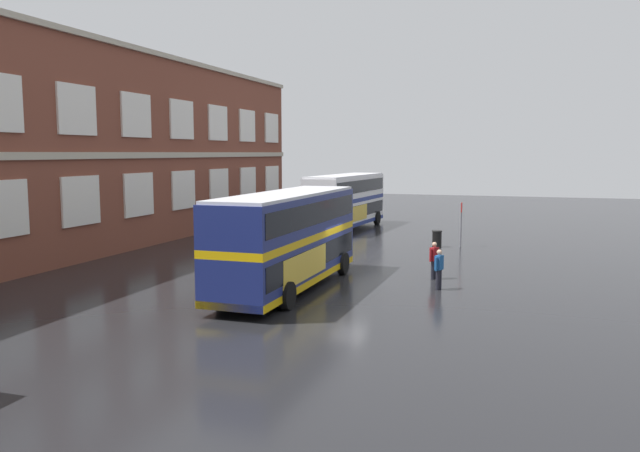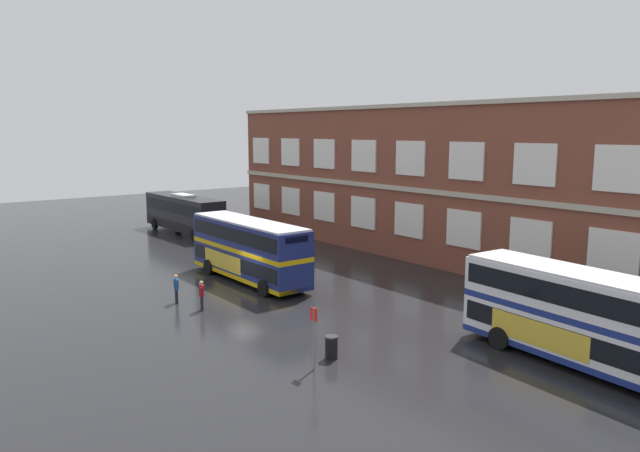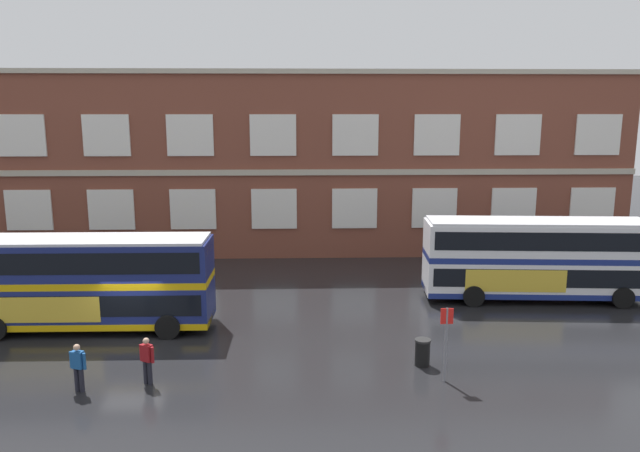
{
  "view_description": "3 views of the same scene",
  "coord_description": "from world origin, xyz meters",
  "views": [
    {
      "loc": [
        -26.93,
        -8.0,
        5.72
      ],
      "look_at": [
        2.39,
        1.67,
        2.14
      ],
      "focal_mm": 35.61,
      "sensor_mm": 36.0,
      "label": 1
    },
    {
      "loc": [
        30.8,
        -18.51,
        9.95
      ],
      "look_at": [
        3.2,
        3.09,
        4.26
      ],
      "focal_mm": 33.33,
      "sensor_mm": 36.0,
      "label": 2
    },
    {
      "loc": [
        7.02,
        -23.91,
        9.45
      ],
      "look_at": [
        7.84,
        1.95,
        4.44
      ],
      "focal_mm": 33.86,
      "sensor_mm": 36.0,
      "label": 3
    }
  ],
  "objects": [
    {
      "name": "brick_terminal_building",
      "position": [
        2.74,
        17.98,
        5.8
      ],
      "size": [
        51.24,
        8.19,
        11.89
      ],
      "color": "brown",
      "rests_on": "ground"
    },
    {
      "name": "bus_stand_flag",
      "position": [
        12.05,
        -4.16,
        1.64
      ],
      "size": [
        0.44,
        0.1,
        2.7
      ],
      "color": "slate",
      "rests_on": "ground"
    },
    {
      "name": "second_passenger",
      "position": [
        -0.56,
        -4.54,
        0.93
      ],
      "size": [
        0.63,
        0.35,
        1.7
      ],
      "color": "black",
      "rests_on": "ground"
    },
    {
      "name": "waiting_passenger",
      "position": [
        1.63,
        -4.03,
        0.93
      ],
      "size": [
        0.6,
        0.41,
        1.7
      ],
      "color": "black",
      "rests_on": "ground"
    },
    {
      "name": "double_decker_middle",
      "position": [
        18.78,
        5.03,
        2.15
      ],
      "size": [
        11.15,
        3.42,
        4.07
      ],
      "color": "silver",
      "rests_on": "ground"
    },
    {
      "name": "station_litter_bin",
      "position": [
        11.53,
        -2.8,
        0.52
      ],
      "size": [
        0.6,
        0.6,
        1.03
      ],
      "color": "black",
      "rests_on": "ground"
    },
    {
      "name": "double_decker_near",
      "position": [
        -2.43,
        1.5,
        2.15
      ],
      "size": [
        11.01,
        2.92,
        4.07
      ],
      "color": "navy",
      "rests_on": "ground"
    },
    {
      "name": "ground_plane",
      "position": [
        0.0,
        2.0,
        0.0
      ],
      "size": [
        120.0,
        120.0,
        0.0
      ],
      "primitive_type": "plane",
      "color": "black"
    }
  ]
}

